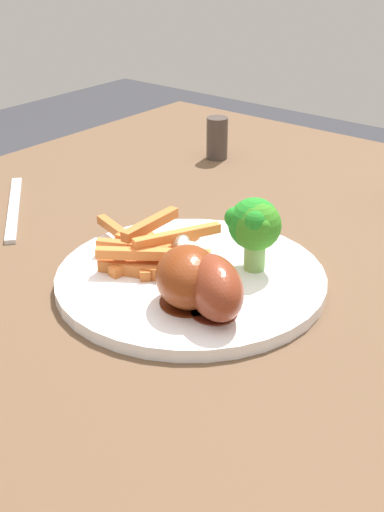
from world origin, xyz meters
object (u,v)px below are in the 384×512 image
at_px(broccoli_floret_front, 253,224).
at_px(broccoli_floret_middle, 254,227).
at_px(pepper_shaker, 217,138).
at_px(fork, 14,208).
at_px(dining_table, 191,374).
at_px(carrot_fries_pile, 153,251).
at_px(dinner_plate, 192,281).
at_px(chicken_drumstick_far, 213,285).
at_px(chicken_drumstick_near, 188,275).

height_order(broccoli_floret_front, broccoli_floret_middle, broccoli_floret_front).
distance_m(broccoli_floret_front, pepper_shaker, 0.36).
bearing_deg(fork, dining_table, 38.62).
xyz_separation_m(dining_table, pepper_shaker, (-0.31, -0.20, 0.13)).
distance_m(dining_table, carrot_fries_pile, 0.14).
height_order(dinner_plate, chicken_drumstick_far, chicken_drumstick_far).
relative_size(dinner_plate, chicken_drumstick_far, 2.16).
height_order(dining_table, chicken_drumstick_near, chicken_drumstick_near).
bearing_deg(pepper_shaker, broccoli_floret_middle, 42.44).
xyz_separation_m(dining_table, fork, (-0.01, -0.28, 0.11)).
relative_size(chicken_drumstick_far, pepper_shaker, 2.01).
distance_m(broccoli_floret_front, chicken_drumstick_near, 0.09).
xyz_separation_m(broccoli_floret_middle, fork, (0.04, -0.31, -0.05)).
xyz_separation_m(dining_table, chicken_drumstick_far, (0.04, 0.06, 0.14)).
bearing_deg(broccoli_floret_middle, broccoli_floret_front, -77.50).
xyz_separation_m(dining_table, dinner_plate, (0.00, 0.00, 0.11)).
relative_size(chicken_drumstick_near, pepper_shaker, 1.86).
bearing_deg(chicken_drumstick_near, broccoli_floret_front, 174.53).
bearing_deg(dinner_plate, broccoli_floret_front, 143.74).
distance_m(dinner_plate, broccoli_floret_middle, 0.08).
distance_m(dining_table, chicken_drumstick_far, 0.16).
bearing_deg(carrot_fries_pile, broccoli_floret_front, 122.60).
height_order(broccoli_floret_middle, chicken_drumstick_far, broccoli_floret_middle).
height_order(dining_table, dinner_plate, dinner_plate).
xyz_separation_m(chicken_drumstick_far, pepper_shaker, (-0.35, -0.26, -0.01)).
relative_size(dining_table, broccoli_floret_front, 14.97).
distance_m(dinner_plate, carrot_fries_pile, 0.05).
distance_m(dinner_plate, chicken_drumstick_near, 0.06).
bearing_deg(fork, pepper_shaker, 116.92).
xyz_separation_m(chicken_drumstick_near, pepper_shaker, (-0.35, -0.23, -0.01)).
distance_m(broccoli_floret_middle, carrot_fries_pile, 0.10).
bearing_deg(broccoli_floret_front, chicken_drumstick_far, 12.34).
bearing_deg(dinner_plate, chicken_drumstick_near, 34.41).
bearing_deg(dining_table, carrot_fries_pile, -82.59).
relative_size(chicken_drumstick_near, fork, 0.57).
xyz_separation_m(dining_table, chicken_drumstick_near, (0.04, 0.03, 0.14)).
height_order(dining_table, broccoli_floret_middle, broccoli_floret_middle).
bearing_deg(chicken_drumstick_near, dining_table, -143.91).
xyz_separation_m(dinner_plate, chicken_drumstick_near, (0.04, 0.03, 0.03)).
relative_size(broccoli_floret_front, broccoli_floret_middle, 1.02).
xyz_separation_m(dining_table, broccoli_floret_front, (-0.05, 0.04, 0.16)).
bearing_deg(broccoli_floret_middle, chicken_drumstick_near, -6.06).
relative_size(dinner_plate, chicken_drumstick_near, 2.34).
bearing_deg(pepper_shaker, broccoli_floret_front, 42.31).
distance_m(chicken_drumstick_near, chicken_drumstick_far, 0.03).
distance_m(broccoli_floret_middle, chicken_drumstick_near, 0.09).
relative_size(broccoli_floret_front, chicken_drumstick_far, 0.60).
xyz_separation_m(dinner_plate, carrot_fries_pile, (0.00, -0.05, 0.02)).
distance_m(dining_table, chicken_drumstick_near, 0.15).
bearing_deg(broccoli_floret_front, dinner_plate, -36.26).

